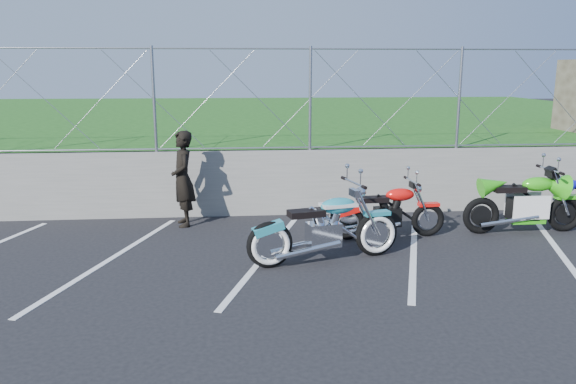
{
  "coord_description": "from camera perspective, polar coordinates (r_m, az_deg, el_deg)",
  "views": [
    {
      "loc": [
        -0.4,
        -7.49,
        2.89
      ],
      "look_at": [
        0.37,
        1.3,
        0.94
      ],
      "focal_mm": 35.0,
      "sensor_mm": 36.0,
      "label": 1
    }
  ],
  "objects": [
    {
      "name": "person_standing",
      "position": [
        10.54,
        -10.63,
        1.32
      ],
      "size": [
        0.57,
        0.73,
        1.78
      ],
      "primitive_type": "imported",
      "rotation": [
        0.0,
        0.0,
        -1.33
      ],
      "color": "black",
      "rests_on": "ground"
    },
    {
      "name": "parking_lines",
      "position": [
        9.11,
        5.39,
        -6.05
      ],
      "size": [
        18.29,
        4.31,
        0.01
      ],
      "color": "silver",
      "rests_on": "ground"
    },
    {
      "name": "cruiser_turquoise",
      "position": [
        8.52,
        3.94,
        -3.92
      ],
      "size": [
        2.41,
        0.83,
        1.22
      ],
      "rotation": [
        0.0,
        0.0,
        0.24
      ],
      "color": "black",
      "rests_on": "ground"
    },
    {
      "name": "chain_link_fence",
      "position": [
        11.01,
        -2.97,
        9.4
      ],
      "size": [
        28.0,
        0.03,
        2.0
      ],
      "color": "gray",
      "rests_on": "retaining_wall"
    },
    {
      "name": "grass_field",
      "position": [
        21.11,
        -3.92,
        6.37
      ],
      "size": [
        30.0,
        20.0,
        1.3
      ],
      "primitive_type": "cube",
      "color": "#1A4D14",
      "rests_on": "ground"
    },
    {
      "name": "naked_orange",
      "position": [
        9.84,
        10.32,
        -2.19
      ],
      "size": [
        2.03,
        0.69,
        1.01
      ],
      "rotation": [
        0.0,
        0.0,
        0.05
      ],
      "color": "black",
      "rests_on": "ground"
    },
    {
      "name": "retaining_wall",
      "position": [
        11.22,
        -2.87,
        0.96
      ],
      "size": [
        30.0,
        0.22,
        1.3
      ],
      "primitive_type": "cube",
      "color": "slate",
      "rests_on": "ground"
    },
    {
      "name": "ground",
      "position": [
        8.04,
        -1.86,
        -8.59
      ],
      "size": [
        90.0,
        90.0,
        0.0
      ],
      "primitive_type": "plane",
      "color": "black",
      "rests_on": "ground"
    },
    {
      "name": "sportbike_green",
      "position": [
        10.84,
        23.01,
        -1.27
      ],
      "size": [
        2.23,
        0.79,
        1.16
      ],
      "rotation": [
        0.0,
        0.0,
        0.0
      ],
      "color": "black",
      "rests_on": "ground"
    }
  ]
}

